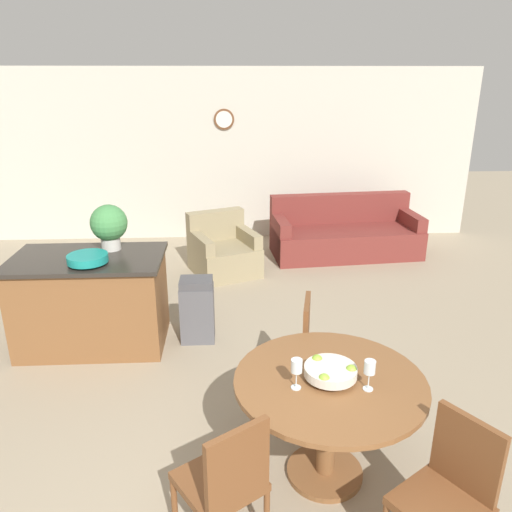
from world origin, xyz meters
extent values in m
cube|color=beige|center=(0.00, 6.38, 1.35)|extent=(8.00, 0.06, 2.70)
cylinder|color=brown|center=(-0.04, 6.34, 1.92)|extent=(0.32, 0.02, 0.32)
cylinder|color=white|center=(-0.04, 6.32, 1.92)|extent=(0.25, 0.01, 0.25)
cylinder|color=brown|center=(0.65, 0.97, 0.02)|extent=(0.52, 0.52, 0.04)
cylinder|color=brown|center=(0.65, 0.97, 0.38)|extent=(0.12, 0.12, 0.69)
cylinder|color=brown|center=(0.65, 0.97, 0.74)|extent=(1.23, 1.23, 0.03)
cylinder|color=brown|center=(-0.32, 0.55, 0.20)|extent=(0.04, 0.04, 0.40)
cylinder|color=brown|center=(0.00, 0.76, 0.20)|extent=(0.04, 0.04, 0.40)
cube|color=brown|center=(-0.06, 0.50, 0.43)|extent=(0.58, 0.58, 0.05)
cube|color=brown|center=(0.05, 0.34, 0.68)|extent=(0.34, 0.25, 0.45)
cylinder|color=brown|center=(1.17, 0.53, 0.20)|extent=(0.04, 0.04, 0.40)
cube|color=brown|center=(1.12, 0.26, 0.43)|extent=(0.58, 0.58, 0.05)
cube|color=brown|center=(1.27, 0.37, 0.68)|extent=(0.25, 0.34, 0.45)
cylinder|color=brown|center=(1.04, 1.94, 0.20)|extent=(0.04, 0.04, 0.40)
cylinder|color=brown|center=(0.97, 1.57, 0.20)|extent=(0.04, 0.04, 0.40)
cylinder|color=brown|center=(0.66, 2.02, 0.20)|extent=(0.04, 0.04, 0.40)
cylinder|color=brown|center=(0.59, 1.64, 0.20)|extent=(0.04, 0.04, 0.40)
cube|color=brown|center=(0.81, 1.79, 0.43)|extent=(0.49, 0.49, 0.05)
cube|color=brown|center=(0.63, 1.83, 0.68)|extent=(0.12, 0.39, 0.45)
cylinder|color=silver|center=(0.65, 0.97, 0.78)|extent=(0.13, 0.13, 0.03)
cylinder|color=silver|center=(0.65, 0.97, 0.82)|extent=(0.33, 0.33, 0.06)
sphere|color=#8CB738|center=(0.77, 0.94, 0.84)|extent=(0.07, 0.07, 0.07)
sphere|color=#8CB738|center=(0.58, 1.07, 0.84)|extent=(0.07, 0.07, 0.07)
sphere|color=#8CB738|center=(0.59, 0.85, 0.84)|extent=(0.07, 0.07, 0.07)
cylinder|color=silver|center=(0.42, 0.88, 0.76)|extent=(0.06, 0.06, 0.01)
cylinder|color=silver|center=(0.42, 0.88, 0.82)|extent=(0.01, 0.01, 0.11)
cylinder|color=silver|center=(0.42, 0.88, 0.92)|extent=(0.07, 0.07, 0.08)
cylinder|color=silver|center=(0.86, 0.85, 0.76)|extent=(0.06, 0.06, 0.01)
cylinder|color=silver|center=(0.86, 0.85, 0.82)|extent=(0.01, 0.01, 0.11)
cylinder|color=silver|center=(0.86, 0.85, 0.92)|extent=(0.07, 0.07, 0.08)
cube|color=brown|center=(-1.35, 2.85, 0.45)|extent=(1.39, 0.81, 0.89)
cube|color=#2D2823|center=(-1.35, 2.85, 0.91)|extent=(1.45, 0.87, 0.04)
cylinder|color=teal|center=(-1.28, 2.65, 0.95)|extent=(0.13, 0.13, 0.02)
cylinder|color=teal|center=(-1.28, 2.65, 0.99)|extent=(0.37, 0.37, 0.07)
cylinder|color=beige|center=(-1.16, 3.07, 1.00)|extent=(0.19, 0.19, 0.14)
sphere|color=#478E4C|center=(-1.16, 3.07, 1.21)|extent=(0.36, 0.36, 0.36)
cube|color=#56565B|center=(-0.32, 2.88, 0.30)|extent=(0.34, 0.26, 0.59)
cube|color=#49494E|center=(-0.32, 2.88, 0.63)|extent=(0.32, 0.25, 0.08)
cube|color=maroon|center=(1.76, 5.34, 0.21)|extent=(2.24, 1.10, 0.42)
cube|color=maroon|center=(1.73, 5.69, 0.64)|extent=(2.17, 0.40, 0.44)
cube|color=maroon|center=(0.76, 5.25, 0.31)|extent=(0.24, 0.84, 0.62)
cube|color=maroon|center=(2.76, 5.43, 0.31)|extent=(0.24, 0.84, 0.62)
cube|color=#998966|center=(-0.05, 4.70, 0.20)|extent=(1.05, 1.07, 0.40)
cube|color=#998966|center=(-0.18, 5.00, 0.60)|extent=(0.81, 0.47, 0.41)
cube|color=#998966|center=(-0.37, 4.57, 0.29)|extent=(0.41, 0.75, 0.58)
cube|color=#998966|center=(0.26, 4.83, 0.29)|extent=(0.41, 0.75, 0.58)
camera|label=1|loc=(0.04, -1.71, 2.58)|focal=35.00mm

